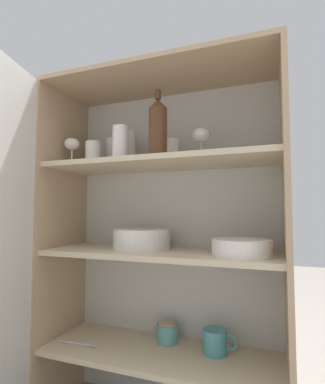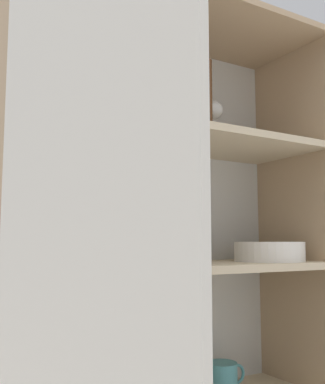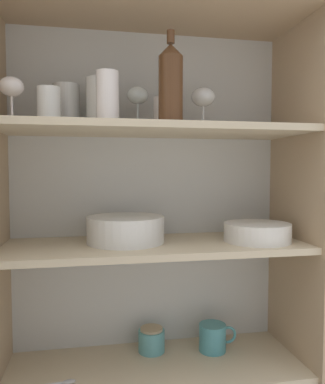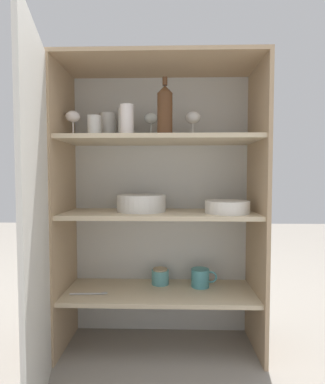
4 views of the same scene
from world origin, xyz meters
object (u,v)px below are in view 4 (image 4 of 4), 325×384
Objects in this scene: coffee_mug_primary at (201,278)px; wine_bottle at (165,110)px; mixing_bowl_large at (227,206)px; storage_jar at (161,276)px; plate_stack_white at (141,203)px.

wine_bottle is at bearing -140.66° from coffee_mug_primary.
coffee_mug_primary is (-0.11, 0.09, -0.37)m from mixing_bowl_large.
storage_jar is at bearing 159.03° from mixing_bowl_large.
plate_stack_white is 1.83× the size of coffee_mug_primary.
wine_bottle is at bearing -168.73° from mixing_bowl_large.
coffee_mug_primary is at bearing 141.97° from mixing_bowl_large.
coffee_mug_primary is (0.29, 0.03, -0.38)m from plate_stack_white.
wine_bottle is 0.45m from plate_stack_white.
storage_jar is (-0.31, 0.12, -0.37)m from mixing_bowl_large.
mixing_bowl_large is (0.29, 0.06, -0.43)m from wine_bottle.
wine_bottle is 2.89× the size of storage_jar.
storage_jar is at bearing 97.83° from wine_bottle.
plate_stack_white is at bearing -174.24° from coffee_mug_primary.
plate_stack_white is (-0.12, 0.12, -0.42)m from wine_bottle.
mixing_bowl_large is 0.50m from storage_jar.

